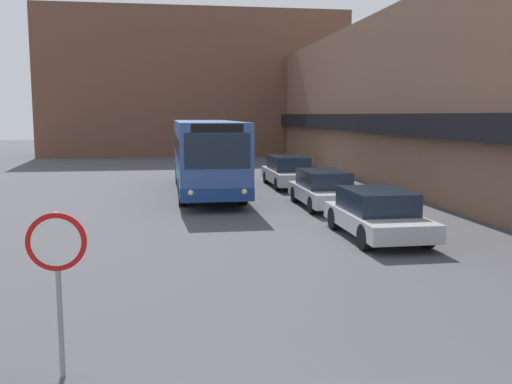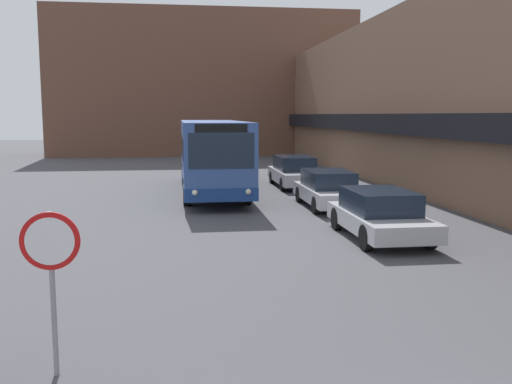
{
  "view_description": "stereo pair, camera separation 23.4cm",
  "coord_description": "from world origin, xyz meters",
  "px_view_note": "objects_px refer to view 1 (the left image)",
  "views": [
    {
      "loc": [
        -2.6,
        -3.27,
        3.44
      ],
      "look_at": [
        -0.68,
        8.96,
        1.76
      ],
      "focal_mm": 40.0,
      "sensor_mm": 36.0,
      "label": 1
    },
    {
      "loc": [
        -2.37,
        -3.3,
        3.44
      ],
      "look_at": [
        -0.68,
        8.96,
        1.76
      ],
      "focal_mm": 40.0,
      "sensor_mm": 36.0,
      "label": 2
    }
  ],
  "objects_px": {
    "city_bus": "(206,154)",
    "parked_car_front": "(377,213)",
    "parked_car_middle": "(324,189)",
    "stop_sign": "(57,259)",
    "parked_car_back": "(288,171)"
  },
  "relations": [
    {
      "from": "city_bus",
      "to": "parked_car_front",
      "type": "height_order",
      "value": "city_bus"
    },
    {
      "from": "parked_car_front",
      "to": "city_bus",
      "type": "bearing_deg",
      "value": 112.03
    },
    {
      "from": "parked_car_middle",
      "to": "city_bus",
      "type": "bearing_deg",
      "value": 131.62
    },
    {
      "from": "city_bus",
      "to": "stop_sign",
      "type": "bearing_deg",
      "value": -100.03
    },
    {
      "from": "parked_car_back",
      "to": "stop_sign",
      "type": "distance_m",
      "value": 20.72
    },
    {
      "from": "city_bus",
      "to": "parked_car_front",
      "type": "bearing_deg",
      "value": -67.97
    },
    {
      "from": "city_bus",
      "to": "parked_car_middle",
      "type": "height_order",
      "value": "city_bus"
    },
    {
      "from": "parked_car_front",
      "to": "stop_sign",
      "type": "xyz_separation_m",
      "value": [
        -7.22,
        -7.61,
        0.9
      ]
    },
    {
      "from": "city_bus",
      "to": "parked_car_middle",
      "type": "xyz_separation_m",
      "value": [
        4.09,
        -4.6,
        -1.03
      ]
    },
    {
      "from": "parked_car_front",
      "to": "stop_sign",
      "type": "relative_size",
      "value": 1.98
    },
    {
      "from": "city_bus",
      "to": "parked_car_front",
      "type": "distance_m",
      "value": 10.94
    },
    {
      "from": "parked_car_front",
      "to": "parked_car_middle",
      "type": "height_order",
      "value": "parked_car_middle"
    },
    {
      "from": "parked_car_front",
      "to": "parked_car_middle",
      "type": "relative_size",
      "value": 0.98
    },
    {
      "from": "parked_car_middle",
      "to": "parked_car_front",
      "type": "bearing_deg",
      "value": -90.0
    },
    {
      "from": "parked_car_front",
      "to": "parked_car_middle",
      "type": "bearing_deg",
      "value": 90.0
    }
  ]
}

